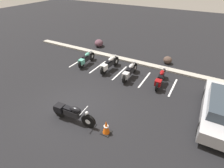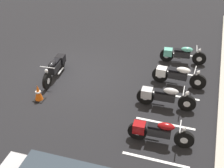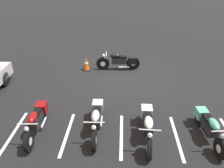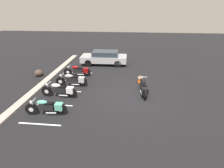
{
  "view_description": "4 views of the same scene",
  "coord_description": "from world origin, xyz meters",
  "px_view_note": "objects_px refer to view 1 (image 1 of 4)",
  "views": [
    {
      "loc": [
        4.89,
        -4.97,
        5.87
      ],
      "look_at": [
        1.18,
        1.62,
        0.93
      ],
      "focal_mm": 28.0,
      "sensor_mm": 36.0,
      "label": 1
    },
    {
      "loc": [
        10.61,
        5.1,
        7.29
      ],
      "look_at": [
        1.01,
        2.02,
        0.56
      ],
      "focal_mm": 50.0,
      "sensor_mm": 36.0,
      "label": 2
    },
    {
      "loc": [
        0.3,
        9.75,
        4.94
      ],
      "look_at": [
        0.64,
        2.71,
        1.01
      ],
      "focal_mm": 35.0,
      "sensor_mm": 36.0,
      "label": 3
    },
    {
      "loc": [
        -9.73,
        0.21,
        5.1
      ],
      "look_at": [
        -0.24,
        1.19,
        0.87
      ],
      "focal_mm": 28.0,
      "sensor_mm": 36.0,
      "label": 4
    }
  ],
  "objects_px": {
    "parked_bike_1": "(109,64)",
    "landscape_rock_0": "(168,60)",
    "motorcycle_black_featured": "(71,113)",
    "parked_bike_3": "(160,79)",
    "traffic_cone": "(106,127)",
    "parked_bike_0": "(86,59)",
    "parked_bike_2": "(130,72)",
    "landscape_rock_1": "(99,43)"
  },
  "relations": [
    {
      "from": "motorcycle_black_featured",
      "to": "landscape_rock_1",
      "type": "bearing_deg",
      "value": 111.16
    },
    {
      "from": "parked_bike_3",
      "to": "landscape_rock_0",
      "type": "relative_size",
      "value": 3.29
    },
    {
      "from": "parked_bike_2",
      "to": "landscape_rock_0",
      "type": "distance_m",
      "value": 3.7
    },
    {
      "from": "parked_bike_1",
      "to": "landscape_rock_1",
      "type": "bearing_deg",
      "value": 44.05
    },
    {
      "from": "motorcycle_black_featured",
      "to": "parked_bike_1",
      "type": "height_order",
      "value": "motorcycle_black_featured"
    },
    {
      "from": "parked_bike_2",
      "to": "traffic_cone",
      "type": "height_order",
      "value": "parked_bike_2"
    },
    {
      "from": "parked_bike_2",
      "to": "parked_bike_3",
      "type": "distance_m",
      "value": 1.96
    },
    {
      "from": "parked_bike_1",
      "to": "parked_bike_2",
      "type": "distance_m",
      "value": 1.67
    },
    {
      "from": "parked_bike_2",
      "to": "parked_bike_3",
      "type": "relative_size",
      "value": 1.03
    },
    {
      "from": "motorcycle_black_featured",
      "to": "parked_bike_2",
      "type": "xyz_separation_m",
      "value": [
        0.71,
        4.79,
        -0.01
      ]
    },
    {
      "from": "motorcycle_black_featured",
      "to": "parked_bike_2",
      "type": "relative_size",
      "value": 1.02
    },
    {
      "from": "parked_bike_1",
      "to": "traffic_cone",
      "type": "xyz_separation_m",
      "value": [
        2.7,
        -4.91,
        -0.14
      ]
    },
    {
      "from": "motorcycle_black_featured",
      "to": "parked_bike_1",
      "type": "relative_size",
      "value": 1.01
    },
    {
      "from": "parked_bike_3",
      "to": "parked_bike_1",
      "type": "bearing_deg",
      "value": 85.41
    },
    {
      "from": "parked_bike_3",
      "to": "traffic_cone",
      "type": "distance_m",
      "value": 4.89
    },
    {
      "from": "landscape_rock_0",
      "to": "traffic_cone",
      "type": "relative_size",
      "value": 0.95
    },
    {
      "from": "motorcycle_black_featured",
      "to": "parked_bike_2",
      "type": "height_order",
      "value": "motorcycle_black_featured"
    },
    {
      "from": "motorcycle_black_featured",
      "to": "landscape_rock_1",
      "type": "distance_m",
      "value": 9.47
    },
    {
      "from": "parked_bike_1",
      "to": "landscape_rock_0",
      "type": "bearing_deg",
      "value": -44.16
    },
    {
      "from": "parked_bike_0",
      "to": "landscape_rock_0",
      "type": "distance_m",
      "value": 6.06
    },
    {
      "from": "parked_bike_1",
      "to": "parked_bike_3",
      "type": "height_order",
      "value": "parked_bike_1"
    },
    {
      "from": "landscape_rock_0",
      "to": "traffic_cone",
      "type": "bearing_deg",
      "value": -93.88
    },
    {
      "from": "motorcycle_black_featured",
      "to": "parked_bike_3",
      "type": "bearing_deg",
      "value": 57.42
    },
    {
      "from": "parked_bike_2",
      "to": "parked_bike_1",
      "type": "bearing_deg",
      "value": 79.54
    },
    {
      "from": "parked_bike_2",
      "to": "landscape_rock_0",
      "type": "height_order",
      "value": "parked_bike_2"
    },
    {
      "from": "parked_bike_3",
      "to": "parked_bike_0",
      "type": "bearing_deg",
      "value": 86.58
    },
    {
      "from": "parked_bike_0",
      "to": "landscape_rock_1",
      "type": "height_order",
      "value": "parked_bike_0"
    },
    {
      "from": "parked_bike_1",
      "to": "parked_bike_2",
      "type": "xyz_separation_m",
      "value": [
        1.65,
        -0.25,
        -0.0
      ]
    },
    {
      "from": "motorcycle_black_featured",
      "to": "parked_bike_3",
      "type": "xyz_separation_m",
      "value": [
        2.66,
        4.95,
        -0.02
      ]
    },
    {
      "from": "parked_bike_2",
      "to": "parked_bike_3",
      "type": "height_order",
      "value": "parked_bike_2"
    },
    {
      "from": "motorcycle_black_featured",
      "to": "parked_bike_0",
      "type": "relative_size",
      "value": 1.07
    },
    {
      "from": "landscape_rock_0",
      "to": "traffic_cone",
      "type": "xyz_separation_m",
      "value": [
        -0.54,
        -7.99,
        0.06
      ]
    },
    {
      "from": "motorcycle_black_featured",
      "to": "landscape_rock_0",
      "type": "distance_m",
      "value": 8.45
    },
    {
      "from": "motorcycle_black_featured",
      "to": "parked_bike_3",
      "type": "distance_m",
      "value": 5.62
    },
    {
      "from": "parked_bike_0",
      "to": "landscape_rock_0",
      "type": "bearing_deg",
      "value": -63.93
    },
    {
      "from": "parked_bike_3",
      "to": "traffic_cone",
      "type": "relative_size",
      "value": 3.13
    },
    {
      "from": "parked_bike_0",
      "to": "parked_bike_1",
      "type": "relative_size",
      "value": 0.95
    },
    {
      "from": "parked_bike_1",
      "to": "landscape_rock_0",
      "type": "relative_size",
      "value": 3.41
    },
    {
      "from": "parked_bike_3",
      "to": "traffic_cone",
      "type": "xyz_separation_m",
      "value": [
        -0.9,
        -4.81,
        -0.13
      ]
    },
    {
      "from": "parked_bike_1",
      "to": "traffic_cone",
      "type": "distance_m",
      "value": 5.6
    },
    {
      "from": "motorcycle_black_featured",
      "to": "traffic_cone",
      "type": "height_order",
      "value": "motorcycle_black_featured"
    },
    {
      "from": "parked_bike_2",
      "to": "traffic_cone",
      "type": "relative_size",
      "value": 3.22
    }
  ]
}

